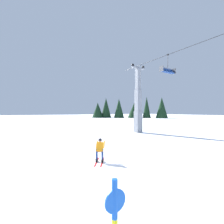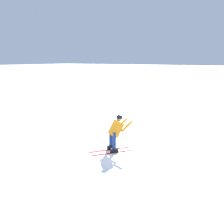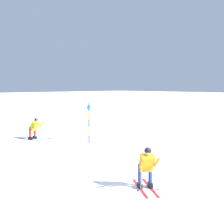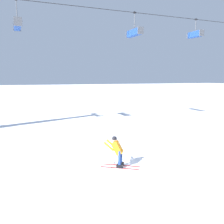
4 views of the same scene
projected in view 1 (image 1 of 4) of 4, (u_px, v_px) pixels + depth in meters
The scene contains 5 objects.
ground_plane at pixel (94, 159), 10.01m from camera, with size 260.00×260.00×0.00m, color white.
skier_carving_main at pixel (100, 148), 9.64m from camera, with size 1.68×1.37×1.52m.
lift_tower_near at pixel (138, 105), 22.74m from camera, with size 0.90×2.41×9.91m.
chairlift_seat_nearest at pixel (167, 70), 18.33m from camera, with size 0.61×2.25×2.18m.
tree_line_ridge at pixel (127, 109), 73.57m from camera, with size 25.42×27.34×9.81m.
Camera 1 is at (9.09, -4.29, 3.11)m, focal length 24.93 mm.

